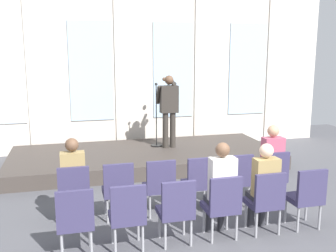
# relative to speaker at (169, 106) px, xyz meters

# --- Properties ---
(ground_plane) EXTENTS (14.76, 14.76, 0.00)m
(ground_plane) POSITION_rel_speaker_xyz_m (-0.63, -4.32, -1.32)
(ground_plane) COLOR #4C4C51
(rear_partition) EXTENTS (10.87, 0.14, 4.07)m
(rear_partition) POSITION_rel_speaker_xyz_m (-0.59, 1.34, 0.72)
(rear_partition) COLOR silver
(rear_partition) RESTS_ON ground
(stage_platform) EXTENTS (6.12, 2.53, 0.31)m
(stage_platform) POSITION_rel_speaker_xyz_m (-0.63, -0.21, -1.17)
(stage_platform) COLOR #3F3833
(stage_platform) RESTS_ON ground
(speaker) EXTENTS (0.51, 0.69, 1.74)m
(speaker) POSITION_rel_speaker_xyz_m (0.00, 0.00, 0.00)
(speaker) COLOR #332D28
(speaker) RESTS_ON stage_platform
(mic_stand) EXTENTS (0.28, 0.28, 1.55)m
(mic_stand) POSITION_rel_speaker_xyz_m (-0.26, 0.19, -0.67)
(mic_stand) COLOR black
(mic_stand) RESTS_ON stage_platform
(chair_r0_c0) EXTENTS (0.46, 0.44, 0.94)m
(chair_r0_c0) POSITION_rel_speaker_xyz_m (-2.29, -3.13, -0.79)
(chair_r0_c0) COLOR #99999E
(chair_r0_c0) RESTS_ON ground
(audience_r0_c0) EXTENTS (0.36, 0.39, 1.34)m
(audience_r0_c0) POSITION_rel_speaker_xyz_m (-2.29, -3.05, -0.58)
(audience_r0_c0) COLOR #2D2D33
(audience_r0_c0) RESTS_ON ground
(chair_r0_c1) EXTENTS (0.46, 0.44, 0.94)m
(chair_r0_c1) POSITION_rel_speaker_xyz_m (-1.62, -3.13, -0.79)
(chair_r0_c1) COLOR #99999E
(chair_r0_c1) RESTS_ON ground
(chair_r0_c2) EXTENTS (0.46, 0.44, 0.94)m
(chair_r0_c2) POSITION_rel_speaker_xyz_m (-0.96, -3.13, -0.79)
(chair_r0_c2) COLOR #99999E
(chair_r0_c2) RESTS_ON ground
(chair_r0_c3) EXTENTS (0.46, 0.44, 0.94)m
(chair_r0_c3) POSITION_rel_speaker_xyz_m (-0.30, -3.13, -0.79)
(chair_r0_c3) COLOR #99999E
(chair_r0_c3) RESTS_ON ground
(chair_r0_c4) EXTENTS (0.46, 0.44, 0.94)m
(chair_r0_c4) POSITION_rel_speaker_xyz_m (0.37, -3.13, -0.79)
(chair_r0_c4) COLOR #99999E
(chair_r0_c4) RESTS_ON ground
(chair_r0_c5) EXTENTS (0.46, 0.44, 0.94)m
(chair_r0_c5) POSITION_rel_speaker_xyz_m (1.03, -3.13, -0.79)
(chair_r0_c5) COLOR #99999E
(chair_r0_c5) RESTS_ON ground
(audience_r0_c5) EXTENTS (0.36, 0.39, 1.38)m
(audience_r0_c5) POSITION_rel_speaker_xyz_m (1.03, -3.05, -0.56)
(audience_r0_c5) COLOR #2D2D33
(audience_r0_c5) RESTS_ON ground
(chair_r1_c0) EXTENTS (0.46, 0.44, 0.94)m
(chair_r1_c0) POSITION_rel_speaker_xyz_m (-2.29, -4.13, -0.79)
(chair_r1_c0) COLOR #99999E
(chair_r1_c0) RESTS_ON ground
(chair_r1_c1) EXTENTS (0.46, 0.44, 0.94)m
(chair_r1_c1) POSITION_rel_speaker_xyz_m (-1.62, -4.13, -0.79)
(chair_r1_c1) COLOR #99999E
(chair_r1_c1) RESTS_ON ground
(chair_r1_c2) EXTENTS (0.46, 0.44, 0.94)m
(chair_r1_c2) POSITION_rel_speaker_xyz_m (-0.96, -4.13, -0.79)
(chair_r1_c2) COLOR #99999E
(chair_r1_c2) RESTS_ON ground
(chair_r1_c3) EXTENTS (0.46, 0.44, 0.94)m
(chair_r1_c3) POSITION_rel_speaker_xyz_m (-0.30, -4.13, -0.79)
(chair_r1_c3) COLOR #99999E
(chair_r1_c3) RESTS_ON ground
(audience_r1_c3) EXTENTS (0.36, 0.39, 1.39)m
(audience_r1_c3) POSITION_rel_speaker_xyz_m (-0.30, -4.05, -0.56)
(audience_r1_c3) COLOR #2D2D33
(audience_r1_c3) RESTS_ON ground
(chair_r1_c4) EXTENTS (0.46, 0.44, 0.94)m
(chair_r1_c4) POSITION_rel_speaker_xyz_m (0.37, -4.13, -0.79)
(chair_r1_c4) COLOR #99999E
(chair_r1_c4) RESTS_ON ground
(audience_r1_c4) EXTENTS (0.36, 0.39, 1.33)m
(audience_r1_c4) POSITION_rel_speaker_xyz_m (0.37, -4.05, -0.58)
(audience_r1_c4) COLOR #2D2D33
(audience_r1_c4) RESTS_ON ground
(chair_r1_c5) EXTENTS (0.46, 0.44, 0.94)m
(chair_r1_c5) POSITION_rel_speaker_xyz_m (1.03, -4.13, -0.79)
(chair_r1_c5) COLOR #99999E
(chair_r1_c5) RESTS_ON ground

